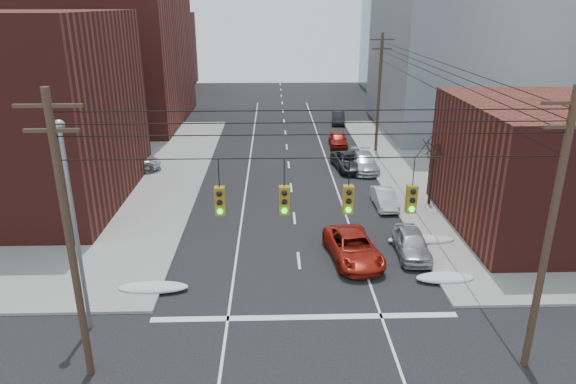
{
  "coord_description": "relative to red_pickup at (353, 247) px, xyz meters",
  "views": [
    {
      "loc": [
        -1.37,
        -13.41,
        13.46
      ],
      "look_at": [
        -0.51,
        14.91,
        3.0
      ],
      "focal_mm": 32.0,
      "sensor_mm": 36.0,
      "label": 1
    }
  ],
  "objects": [
    {
      "name": "utility_pole_left",
      "position": [
        -11.52,
        -9.05,
        5.04
      ],
      "size": [
        2.2,
        0.28,
        11.0
      ],
      "color": "#473323",
      "rests_on": "ground"
    },
    {
      "name": "lot_car_b",
      "position": [
        -16.67,
        16.07,
        0.19
      ],
      "size": [
        6.13,
        4.11,
        1.56
      ],
      "primitive_type": "imported",
      "rotation": [
        0.0,
        0.0,
        1.86
      ],
      "color": "silver",
      "rests_on": "sidewalk_nw"
    },
    {
      "name": "parked_car_e",
      "position": [
        2.09,
        24.01,
        -0.0
      ],
      "size": [
        1.96,
        4.42,
        1.48
      ],
      "primitive_type": "imported",
      "rotation": [
        0.0,
        0.0,
        -0.05
      ],
      "color": "maroon",
      "rests_on": "ground"
    },
    {
      "name": "red_pickup",
      "position": [
        0.0,
        0.0,
        0.0
      ],
      "size": [
        3.18,
        5.63,
        1.49
      ],
      "primitive_type": "imported",
      "rotation": [
        0.0,
        0.0,
        0.14
      ],
      "color": "maroon",
      "rests_on": "ground"
    },
    {
      "name": "snow_nw",
      "position": [
        -10.42,
        -3.05,
        -0.53
      ],
      "size": [
        3.5,
        1.08,
        0.42
      ],
      "primitive_type": "ellipsoid",
      "color": "silver",
      "rests_on": "ground"
    },
    {
      "name": "lot_car_a",
      "position": [
        -17.7,
        12.15,
        0.12
      ],
      "size": [
        4.58,
        2.89,
        1.43
      ],
      "primitive_type": "imported",
      "rotation": [
        0.0,
        0.0,
        1.22
      ],
      "color": "white",
      "rests_on": "sidewalk_nw"
    },
    {
      "name": "parked_car_d",
      "position": [
        3.38,
        16.14,
        -0.01
      ],
      "size": [
        2.11,
        5.05,
        1.46
      ],
      "primitive_type": "imported",
      "rotation": [
        0.0,
        0.0,
        -0.01
      ],
      "color": "silver",
      "rests_on": "ground"
    },
    {
      "name": "utility_pole_right",
      "position": [
        5.48,
        -9.05,
        5.04
      ],
      "size": [
        2.2,
        0.28,
        11.0
      ],
      "color": "#473323",
      "rests_on": "ground"
    },
    {
      "name": "utility_pole_far",
      "position": [
        5.48,
        21.95,
        5.04
      ],
      "size": [
        2.2,
        0.28,
        11.0
      ],
      "color": "#473323",
      "rests_on": "ground"
    },
    {
      "name": "parked_car_b",
      "position": [
        3.38,
        7.81,
        -0.11
      ],
      "size": [
        1.41,
        3.86,
        1.26
      ],
      "primitive_type": "imported",
      "rotation": [
        0.0,
        0.0,
        0.02
      ],
      "color": "silver",
      "rests_on": "ground"
    },
    {
      "name": "parked_car_a",
      "position": [
        3.38,
        0.45,
        -0.01
      ],
      "size": [
        1.93,
        4.38,
        1.47
      ],
      "primitive_type": "imported",
      "rotation": [
        0.0,
        0.0,
        -0.05
      ],
      "color": "#ABABB0",
      "rests_on": "ground"
    },
    {
      "name": "parked_car_c",
      "position": [
        2.14,
        16.51,
        -0.04
      ],
      "size": [
        2.96,
        5.34,
        1.41
      ],
      "primitive_type": "imported",
      "rotation": [
        0.0,
        0.0,
        0.12
      ],
      "color": "black",
      "rests_on": "ground"
    },
    {
      "name": "snow_ne",
      "position": [
        4.38,
        -2.55,
        -0.53
      ],
      "size": [
        3.0,
        1.08,
        0.42
      ],
      "primitive_type": "ellipsoid",
      "color": "silver",
      "rests_on": "ground"
    },
    {
      "name": "building_office",
      "position": [
        18.98,
        31.95,
        11.76
      ],
      "size": [
        22.0,
        20.0,
        25.0
      ],
      "primitive_type": "cube",
      "color": "gray",
      "rests_on": "ground"
    },
    {
      "name": "bare_tree",
      "position": [
        6.57,
        7.95,
        1.58
      ],
      "size": [
        2.09,
        2.2,
        4.93
      ],
      "color": "black",
      "rests_on": "ground"
    },
    {
      "name": "lot_car_c",
      "position": [
        -22.68,
        11.36,
        0.2
      ],
      "size": [
        5.85,
        3.58,
        1.58
      ],
      "primitive_type": "imported",
      "rotation": [
        0.0,
        0.0,
        1.3
      ],
      "color": "black",
      "rests_on": "sidewalk_nw"
    },
    {
      "name": "street_light",
      "position": [
        -12.52,
        -6.05,
        4.8
      ],
      "size": [
        0.44,
        0.44,
        9.32
      ],
      "color": "gray",
      "rests_on": "ground"
    },
    {
      "name": "building_glass",
      "position": [
        20.98,
        57.95,
        10.26
      ],
      "size": [
        20.0,
        18.0,
        22.0
      ],
      "primitive_type": "cube",
      "color": "gray",
      "rests_on": "ground"
    },
    {
      "name": "parked_car_f",
      "position": [
        3.38,
        34.4,
        -0.04
      ],
      "size": [
        1.94,
        4.42,
        1.41
      ],
      "primitive_type": "imported",
      "rotation": [
        0.0,
        0.0,
        -0.11
      ],
      "color": "black",
      "rests_on": "ground"
    },
    {
      "name": "traffic_signals",
      "position": [
        -2.92,
        -9.08,
        6.42
      ],
      "size": [
        17.0,
        0.42,
        2.02
      ],
      "color": "black",
      "rests_on": "ground"
    },
    {
      "name": "building_brick_far",
      "position": [
        -29.02,
        61.95,
        5.26
      ],
      "size": [
        22.0,
        18.0,
        12.0
      ],
      "primitive_type": "cube",
      "color": "#511C18",
      "rests_on": "ground"
    },
    {
      "name": "snow_east_far",
      "position": [
        4.38,
        1.95,
        -0.53
      ],
      "size": [
        4.0,
        1.08,
        0.42
      ],
      "primitive_type": "ellipsoid",
      "color": "silver",
      "rests_on": "ground"
    },
    {
      "name": "lot_car_d",
      "position": [
        -21.96,
        18.63,
        0.11
      ],
      "size": [
        4.25,
        2.0,
        1.41
      ],
      "primitive_type": "imported",
      "rotation": [
        0.0,
        0.0,
        1.49
      ],
      "color": "#BABABF",
      "rests_on": "sidewalk_nw"
    }
  ]
}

